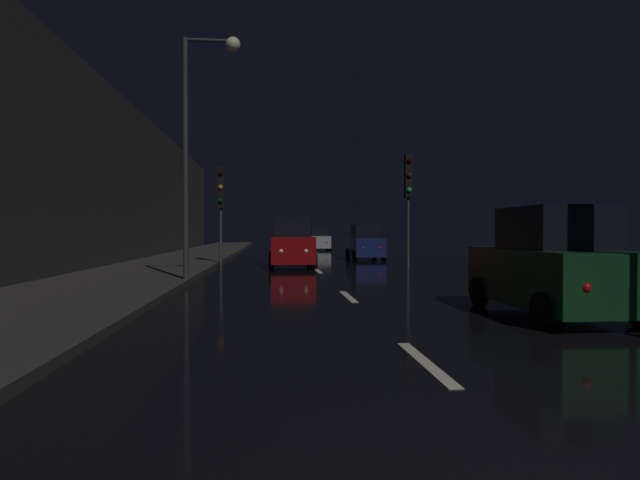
% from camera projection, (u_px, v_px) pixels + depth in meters
% --- Properties ---
extents(ground, '(25.32, 84.00, 0.02)m').
position_uv_depth(ground, '(307.00, 262.00, 27.88)').
color(ground, black).
extents(sidewalk_left, '(4.40, 84.00, 0.15)m').
position_uv_depth(sidewalk_left, '(179.00, 261.00, 27.30)').
color(sidewalk_left, '#33302D').
rests_on(sidewalk_left, ground).
extents(building_facade_left, '(0.80, 63.00, 7.83)m').
position_uv_depth(building_facade_left, '(104.00, 177.00, 23.52)').
color(building_facade_left, '#2D2B28').
rests_on(building_facade_left, ground).
extents(lane_centerline, '(0.16, 17.03, 0.01)m').
position_uv_depth(lane_centerline, '(345.00, 294.00, 13.56)').
color(lane_centerline, beige).
rests_on(lane_centerline, ground).
extents(traffic_light_far_left, '(0.33, 0.47, 4.54)m').
position_uv_depth(traffic_light_far_left, '(221.00, 194.00, 24.87)').
color(traffic_light_far_left, '#38383A').
rests_on(traffic_light_far_left, ground).
extents(traffic_light_far_right, '(0.31, 0.46, 4.96)m').
position_uv_depth(traffic_light_far_right, '(408.00, 185.00, 23.77)').
color(traffic_light_far_right, '#38383A').
rests_on(traffic_light_far_right, ground).
extents(streetlamp_overhead, '(1.70, 0.44, 7.34)m').
position_uv_depth(streetlamp_overhead, '(201.00, 120.00, 16.03)').
color(streetlamp_overhead, '#2D2D30').
rests_on(streetlamp_overhead, ground).
extents(car_approaching_headlights, '(1.99, 4.32, 2.17)m').
position_uv_depth(car_approaching_headlights, '(292.00, 244.00, 23.75)').
color(car_approaching_headlights, maroon).
rests_on(car_approaching_headlights, ground).
extents(car_distant_taillights, '(1.76, 3.81, 1.92)m').
position_uv_depth(car_distant_taillights, '(319.00, 240.00, 44.59)').
color(car_distant_taillights, '#A5A8AD').
rests_on(car_distant_taillights, ground).
extents(car_parked_right_far, '(1.77, 3.83, 1.93)m').
position_uv_depth(car_parked_right_far, '(365.00, 244.00, 30.10)').
color(car_parked_right_far, '#141E51').
rests_on(car_parked_right_far, ground).
extents(car_parked_right_near, '(1.86, 4.02, 2.02)m').
position_uv_depth(car_parked_right_near, '(551.00, 266.00, 10.10)').
color(car_parked_right_near, '#0F3819').
rests_on(car_parked_right_near, ground).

